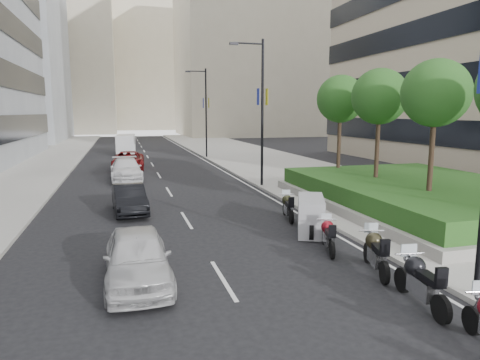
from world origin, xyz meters
name	(u,v)px	position (x,y,z in m)	size (l,w,h in m)	color
ground	(341,346)	(0.00, 0.00, 0.00)	(160.00, 160.00, 0.00)	black
sidewalk_right	(269,162)	(9.00, 30.00, 0.07)	(10.00, 100.00, 0.15)	#9E9B93
sidewalk_left	(20,171)	(-12.00, 30.00, 0.07)	(8.00, 100.00, 0.15)	#9E9B93
lane_edge	(213,165)	(3.70, 30.00, 0.01)	(0.12, 100.00, 0.01)	silver
lane_centre	(154,167)	(-1.50, 30.00, 0.01)	(0.12, 100.00, 0.01)	silver
building_cream_right	(249,47)	(22.00, 80.00, 18.00)	(28.00, 24.00, 36.00)	#B7AD93
building_cream_left	(54,57)	(-18.00, 100.00, 17.00)	(26.00, 24.00, 34.00)	#B7AD93
building_cream_centre	(140,61)	(2.00, 120.00, 19.00)	(30.00, 24.00, 38.00)	#B7AD93
planter	(425,202)	(10.00, 10.00, 0.35)	(10.00, 14.00, 0.40)	gray
hedge	(426,190)	(10.00, 10.00, 0.95)	(9.40, 13.40, 0.80)	#124118
tree_1	(436,94)	(8.50, 8.00, 5.42)	(2.80, 2.80, 6.30)	#332319
tree_2	(380,97)	(8.50, 12.00, 5.42)	(2.80, 2.80, 6.30)	#332319
tree_3	(341,99)	(8.50, 16.00, 5.42)	(2.80, 2.80, 6.30)	#332319
lamp_post_1	(260,106)	(4.14, 18.00, 5.07)	(2.34, 0.45, 9.00)	black
lamp_post_2	(205,108)	(4.14, 36.00, 5.07)	(2.34, 0.45, 9.00)	black
motorcycle_2	(420,281)	(2.73, 1.14, 0.62)	(0.78, 2.34, 1.17)	black
motorcycle_3	(376,252)	(2.96, 3.37, 0.61)	(0.93, 2.24, 1.14)	black
motorcycle_4	(328,236)	(2.52, 5.51, 0.54)	(0.83, 1.97, 1.01)	black
motorcycle_5	(311,215)	(2.86, 7.65, 0.71)	(1.79, 2.53, 1.43)	black
motorcycle_6	(288,207)	(2.85, 9.97, 0.56)	(0.71, 2.08, 1.04)	black
car_a	(137,257)	(-3.81, 4.43, 0.74)	(1.75, 4.35, 1.48)	#B9B9BB
car_b	(129,199)	(-3.86, 13.08, 0.66)	(1.40, 4.00, 1.32)	black
car_c	(126,169)	(-3.87, 23.39, 0.74)	(2.07, 5.10, 1.48)	silver
car_d	(128,161)	(-3.62, 28.96, 0.74)	(2.46, 5.34, 1.48)	maroon
delivery_van	(126,145)	(-3.61, 43.20, 0.99)	(2.25, 5.18, 2.13)	silver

